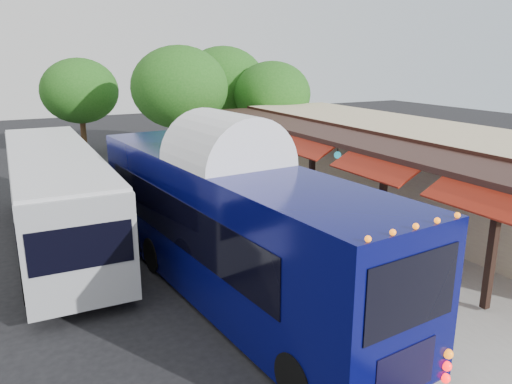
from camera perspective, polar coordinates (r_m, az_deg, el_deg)
ground at (r=14.68m, az=2.35°, el=-10.40°), size 90.00×90.00×0.00m
sidewalk at (r=20.32m, az=9.12°, el=-2.89°), size 10.00×40.00×0.15m
curb at (r=17.98m, az=-3.80°, el=-5.19°), size 0.20×40.00×0.16m
station_shelter at (r=21.98m, az=16.48°, el=2.85°), size 8.15×20.00×3.60m
coach_bus at (r=13.36m, az=-3.23°, el=-3.18°), size 3.80×12.60×3.97m
city_bus at (r=18.34m, az=-21.90°, el=-0.15°), size 2.81×12.29×3.30m
ped_a at (r=11.07m, az=18.09°, el=-13.75°), size 0.80×0.60×1.98m
ped_b at (r=17.55m, az=7.64°, el=-2.79°), size 0.85×0.70×1.60m
ped_c at (r=23.12m, az=-8.39°, el=2.09°), size 1.23×0.98×1.96m
ped_d at (r=27.32m, az=-8.90°, el=4.08°), size 1.30×0.82×1.92m
sign_board at (r=17.24m, az=8.05°, el=-3.15°), size 0.14×0.53×1.18m
tree_left at (r=28.75m, az=-8.70°, el=11.72°), size 5.41×5.41×6.93m
tree_mid at (r=33.50m, az=-3.74°, el=12.39°), size 5.44×5.44×6.96m
tree_right at (r=31.27m, az=1.85°, el=11.08°), size 4.73×4.73×6.05m
tree_far at (r=34.45m, az=-19.50°, el=10.83°), size 4.87×4.87×6.23m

